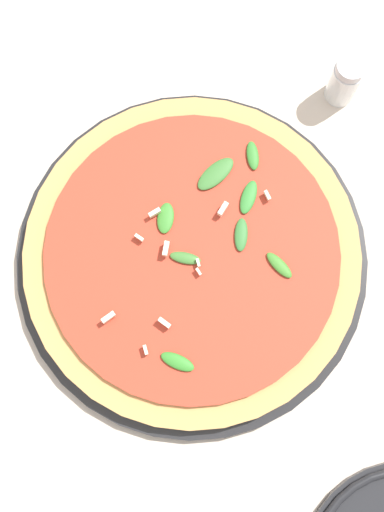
{
  "coord_description": "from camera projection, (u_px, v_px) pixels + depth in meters",
  "views": [
    {
      "loc": [
        0.12,
        0.08,
        0.72
      ],
      "look_at": [
        -0.01,
        0.03,
        0.03
      ],
      "focal_mm": 50.0,
      "sensor_mm": 36.0,
      "label": 1
    }
  ],
  "objects": [
    {
      "name": "pizza_arugula_main",
      "position": [
        192.0,
        258.0,
        0.72
      ],
      "size": [
        0.36,
        0.36,
        0.05
      ],
      "color": "black",
      "rests_on": "ground_plane"
    },
    {
      "name": "shaker_pepper",
      "position": [
        345.0,
        80.0,
        0.74
      ],
      "size": [
        0.03,
        0.03,
        0.07
      ],
      "color": "silver",
      "rests_on": "ground_plane"
    },
    {
      "name": "ground_plane",
      "position": [
        167.0,
        258.0,
        0.74
      ],
      "size": [
        6.0,
        6.0,
        0.0
      ],
      "primitive_type": "plane",
      "color": "beige"
    }
  ]
}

